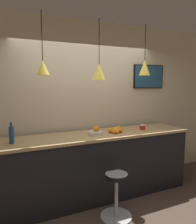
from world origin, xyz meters
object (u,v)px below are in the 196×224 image
(bar_stool, at_px, (116,192))
(mounted_tv, at_px, (149,77))
(fruit_bowl, at_px, (96,131))
(juice_bottle, at_px, (12,135))
(spread_jar, at_px, (142,127))

(bar_stool, distance_m, mounted_tv, 2.34)
(mounted_tv, bearing_deg, fruit_bowl, -161.13)
(fruit_bowl, height_order, mounted_tv, mounted_tv)
(fruit_bowl, relative_size, mounted_tv, 0.32)
(juice_bottle, bearing_deg, mounted_tv, 10.24)
(spread_jar, xyz_separation_m, mounted_tv, (0.46, 0.47, 0.89))
(fruit_bowl, bearing_deg, spread_jar, -0.29)
(bar_stool, distance_m, fruit_bowl, 0.96)
(fruit_bowl, xyz_separation_m, spread_jar, (0.89, -0.00, -0.02))
(juice_bottle, bearing_deg, bar_stool, -25.71)
(spread_jar, bearing_deg, mounted_tv, 45.33)
(juice_bottle, height_order, spread_jar, juice_bottle)
(juice_bottle, relative_size, mounted_tv, 0.42)
(fruit_bowl, relative_size, juice_bottle, 0.77)
(bar_stool, relative_size, fruit_bowl, 2.84)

